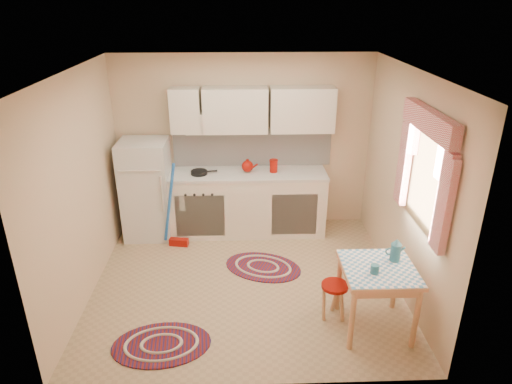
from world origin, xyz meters
TOP-DOWN VIEW (x-y plane):
  - room_shell at (0.16, 0.24)m, footprint 3.64×3.60m
  - fridge at (-1.36, 1.25)m, footprint 0.65×0.60m
  - broom at (-0.92, 0.90)m, footprint 0.30×0.16m
  - base_cabinets at (0.01, 1.30)m, footprint 2.25×0.60m
  - countertop at (0.01, 1.30)m, footprint 2.27×0.62m
  - frying_pan at (-0.62, 1.25)m, footprint 0.27×0.27m
  - red_kettle at (0.05, 1.30)m, footprint 0.18×0.17m
  - red_canister at (0.41, 1.30)m, footprint 0.14×0.14m
  - table at (1.31, -0.86)m, footprint 0.72×0.72m
  - stool at (0.92, -0.70)m, footprint 0.36×0.36m
  - coffee_pot at (1.50, -0.74)m, footprint 0.14×0.13m
  - mug at (1.23, -0.96)m, footprint 0.09×0.09m
  - rug_center at (0.22, 0.30)m, footprint 1.16×0.98m
  - rug_left at (-0.86, -1.07)m, footprint 1.03×0.73m

SIDE VIEW (x-z plane):
  - rug_center at x=0.22m, z-range 0.00..0.02m
  - rug_left at x=-0.86m, z-range 0.00..0.02m
  - stool at x=0.92m, z-range 0.00..0.42m
  - table at x=1.31m, z-range 0.00..0.72m
  - base_cabinets at x=0.01m, z-range 0.00..0.88m
  - broom at x=-0.92m, z-range 0.00..1.20m
  - fridge at x=-1.36m, z-range 0.00..1.40m
  - mug at x=1.23m, z-range 0.72..0.82m
  - coffee_pot at x=1.50m, z-range 0.72..0.98m
  - countertop at x=0.01m, z-range 0.88..0.92m
  - frying_pan at x=-0.62m, z-range 0.92..0.97m
  - red_canister at x=0.41m, z-range 0.92..1.08m
  - red_kettle at x=0.05m, z-range 0.92..1.10m
  - room_shell at x=0.16m, z-range 0.34..2.86m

